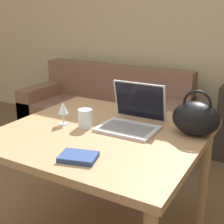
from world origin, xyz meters
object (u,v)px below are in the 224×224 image
(wine_glass, at_px, (63,109))
(handbag, at_px, (196,118))
(laptop, at_px, (133,115))
(drinking_glass, at_px, (85,118))
(couch, at_px, (105,115))

(wine_glass, distance_m, handbag, 0.76)
(laptop, relative_size, drinking_glass, 3.04)
(laptop, bearing_deg, drinking_glass, -147.36)
(couch, relative_size, handbag, 7.07)
(laptop, height_order, wine_glass, laptop)
(drinking_glass, bearing_deg, wine_glass, -170.29)
(wine_glass, relative_size, handbag, 0.53)
(couch, height_order, drinking_glass, drinking_glass)
(couch, distance_m, laptop, 1.70)
(handbag, bearing_deg, wine_glass, -162.56)
(drinking_glass, bearing_deg, couch, 116.85)
(laptop, xyz_separation_m, wine_glass, (-0.38, -0.18, 0.03))
(laptop, height_order, drinking_glass, laptop)
(couch, xyz_separation_m, laptop, (0.97, -1.29, 0.54))
(laptop, xyz_separation_m, drinking_glass, (-0.24, -0.15, -0.01))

